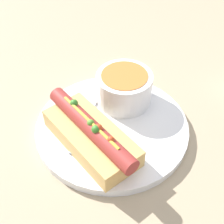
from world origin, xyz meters
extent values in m
plane|color=tan|center=(0.00, 0.00, 0.00)|extent=(4.00, 4.00, 0.00)
cylinder|color=white|center=(0.00, 0.00, 0.01)|extent=(0.26, 0.26, 0.01)
cube|color=#DBAD60|center=(0.01, -0.05, 0.03)|extent=(0.17, 0.09, 0.03)
cylinder|color=#9E332D|center=(0.01, -0.05, 0.05)|extent=(0.19, 0.04, 0.03)
sphere|color=#387A28|center=(0.03, -0.06, 0.07)|extent=(0.01, 0.01, 0.01)
sphere|color=#518C2D|center=(0.01, -0.05, 0.07)|extent=(0.01, 0.01, 0.01)
sphere|color=#C63F1E|center=(0.03, -0.05, 0.07)|extent=(0.01, 0.01, 0.01)
sphere|color=#387A28|center=(-0.04, -0.05, 0.07)|extent=(0.01, 0.01, 0.01)
sphere|color=#C63F1E|center=(0.05, -0.06, 0.07)|extent=(0.01, 0.01, 0.01)
cylinder|color=gold|center=(0.01, -0.05, 0.07)|extent=(0.14, 0.02, 0.01)
cylinder|color=white|center=(-0.03, 0.06, 0.04)|extent=(0.10, 0.10, 0.06)
cylinder|color=#C67533|center=(-0.03, 0.06, 0.06)|extent=(0.08, 0.08, 0.02)
cube|color=#B7B7BC|center=(-0.03, -0.03, 0.02)|extent=(0.07, 0.12, 0.00)
ellipsoid|color=#B7B7BC|center=(-0.08, 0.04, 0.02)|extent=(0.04, 0.04, 0.01)
camera|label=1|loc=(0.26, -0.25, 0.40)|focal=50.00mm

